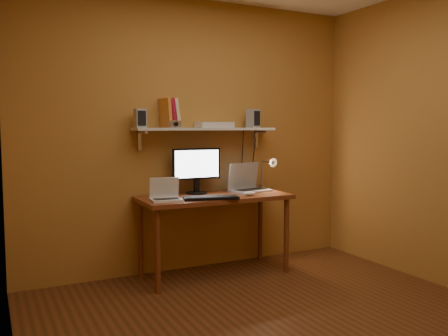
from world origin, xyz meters
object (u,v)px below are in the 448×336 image
wall_shelf (206,129)px  desk_lamp (268,169)px  speaker_left (140,118)px  laptop (247,184)px  router (214,125)px  shelf_camera (175,124)px  monitor (197,168)px  mouse (250,194)px  keyboard (211,198)px  netbook (165,194)px  speaker_right (253,118)px  desk (215,205)px

wall_shelf → desk_lamp: 0.77m
speaker_left → laptop: bearing=-6.4°
router → shelf_camera: bearing=-170.1°
wall_shelf → monitor: 0.38m
mouse → shelf_camera: bearing=172.4°
monitor → speaker_left: speaker_left is taller
keyboard → speaker_left: 0.95m
laptop → netbook: (-0.93, -0.21, -0.02)m
netbook → speaker_right: size_ratio=1.49×
netbook → shelf_camera: (0.18, 0.22, 0.60)m
laptop → speaker_right: 0.66m
monitor → keyboard: 0.45m
monitor → speaker_left: (-0.54, 0.01, 0.47)m
desk_lamp → netbook: bearing=-169.6°
desk_lamp → speaker_right: size_ratio=2.03×
speaker_right → router: (-0.43, 0.01, -0.07)m
speaker_left → router: size_ratio=0.51×
speaker_right → desk: bearing=-176.8°
shelf_camera → router: size_ratio=0.34×
laptop → mouse: (-0.14, -0.29, -0.05)m
laptop → shelf_camera: size_ratio=3.76×
monitor → netbook: size_ratio=1.74×
desk → shelf_camera: bearing=159.2°
desk → speaker_left: (-0.64, 0.20, 0.79)m
laptop → wall_shelf: bearing=158.4°
laptop → netbook: size_ratio=1.52×
mouse → monitor: bearing=155.3°
speaker_right → mouse: bearing=-141.1°
laptop → shelf_camera: (-0.75, 0.00, 0.59)m
netbook → mouse: 0.80m
laptop → router: 0.67m
monitor → speaker_right: speaker_right is taller
laptop → router: (-0.32, 0.08, 0.58)m
wall_shelf → desk: bearing=-90.0°
shelf_camera → desk_lamp: bearing=-0.1°
wall_shelf → mouse: bearing=-51.7°
desk_lamp → speaker_left: speaker_left is taller
laptop → keyboard: 0.64m
mouse → desk: bearing=167.6°
mouse → wall_shelf: bearing=145.8°
router → desk: bearing=-114.7°
desk → laptop: 0.46m
desk_lamp → shelf_camera: 1.09m
laptop → mouse: size_ratio=3.83×
netbook → speaker_right: speaker_right is taller
laptop → netbook: 0.95m
shelf_camera → speaker_right: bearing=4.3°
wall_shelf → router: router is taller
mouse → desk_lamp: desk_lamp is taller
desk_lamp → router: 0.72m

